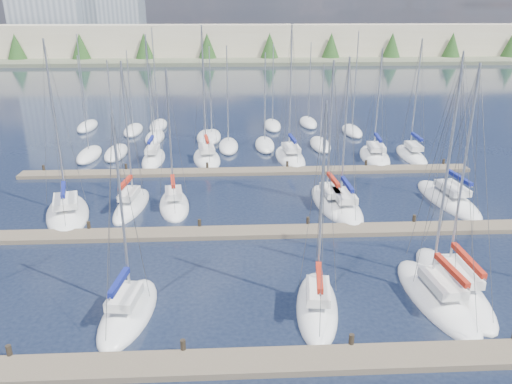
{
  "coord_description": "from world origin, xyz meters",
  "views": [
    {
      "loc": [
        -1.56,
        -16.61,
        15.53
      ],
      "look_at": [
        0.0,
        14.0,
        4.0
      ],
      "focal_mm": 35.0,
      "sensor_mm": 36.0,
      "label": 1
    }
  ],
  "objects_px": {
    "sailboat_h": "(68,213)",
    "sailboat_e": "(436,297)",
    "sailboat_m": "(448,199)",
    "sailboat_j": "(174,205)",
    "sailboat_o": "(207,158)",
    "sailboat_n": "(154,159)",
    "sailboat_f": "(453,285)",
    "sailboat_l": "(342,207)",
    "sailboat_c": "(128,312)",
    "sailboat_d": "(317,306)",
    "sailboat_k": "(329,202)",
    "sailboat_q": "(375,156)",
    "sailboat_i": "(132,205)",
    "sailboat_r": "(411,155)",
    "sailboat_p": "(290,157)"
  },
  "relations": [
    {
      "from": "sailboat_l",
      "to": "sailboat_e",
      "type": "relative_size",
      "value": 0.94
    },
    {
      "from": "sailboat_l",
      "to": "sailboat_o",
      "type": "distance_m",
      "value": 18.44
    },
    {
      "from": "sailboat_h",
      "to": "sailboat_e",
      "type": "xyz_separation_m",
      "value": [
        24.31,
        -13.29,
        0.01
      ]
    },
    {
      "from": "sailboat_j",
      "to": "sailboat_i",
      "type": "bearing_deg",
      "value": 172.48
    },
    {
      "from": "sailboat_c",
      "to": "sailboat_p",
      "type": "xyz_separation_m",
      "value": [
        11.93,
        28.27,
        -0.0
      ]
    },
    {
      "from": "sailboat_q",
      "to": "sailboat_n",
      "type": "bearing_deg",
      "value": -174.78
    },
    {
      "from": "sailboat_d",
      "to": "sailboat_n",
      "type": "xyz_separation_m",
      "value": [
        -12.79,
        28.36,
        0.01
      ]
    },
    {
      "from": "sailboat_j",
      "to": "sailboat_f",
      "type": "distance_m",
      "value": 22.09
    },
    {
      "from": "sailboat_j",
      "to": "sailboat_m",
      "type": "relative_size",
      "value": 0.91
    },
    {
      "from": "sailboat_i",
      "to": "sailboat_k",
      "type": "bearing_deg",
      "value": 6.05
    },
    {
      "from": "sailboat_c",
      "to": "sailboat_m",
      "type": "xyz_separation_m",
      "value": [
        23.8,
        15.29,
        -0.01
      ]
    },
    {
      "from": "sailboat_r",
      "to": "sailboat_i",
      "type": "relative_size",
      "value": 1.06
    },
    {
      "from": "sailboat_f",
      "to": "sailboat_m",
      "type": "bearing_deg",
      "value": 68.05
    },
    {
      "from": "sailboat_l",
      "to": "sailboat_d",
      "type": "height_order",
      "value": "sailboat_l"
    },
    {
      "from": "sailboat_f",
      "to": "sailboat_i",
      "type": "height_order",
      "value": "sailboat_f"
    },
    {
      "from": "sailboat_l",
      "to": "sailboat_i",
      "type": "xyz_separation_m",
      "value": [
        -17.11,
        1.24,
        0.02
      ]
    },
    {
      "from": "sailboat_d",
      "to": "sailboat_o",
      "type": "bearing_deg",
      "value": 112.0
    },
    {
      "from": "sailboat_k",
      "to": "sailboat_q",
      "type": "bearing_deg",
      "value": 55.97
    },
    {
      "from": "sailboat_n",
      "to": "sailboat_j",
      "type": "bearing_deg",
      "value": -74.76
    },
    {
      "from": "sailboat_d",
      "to": "sailboat_h",
      "type": "xyz_separation_m",
      "value": [
        -17.47,
        13.88,
        -0.01
      ]
    },
    {
      "from": "sailboat_e",
      "to": "sailboat_j",
      "type": "bearing_deg",
      "value": 133.0
    },
    {
      "from": "sailboat_c",
      "to": "sailboat_p",
      "type": "relative_size",
      "value": 0.79
    },
    {
      "from": "sailboat_o",
      "to": "sailboat_h",
      "type": "relative_size",
      "value": 1.03
    },
    {
      "from": "sailboat_e",
      "to": "sailboat_n",
      "type": "xyz_separation_m",
      "value": [
        -19.62,
        27.76,
        0.02
      ]
    },
    {
      "from": "sailboat_d",
      "to": "sailboat_o",
      "type": "xyz_separation_m",
      "value": [
        -7.15,
        28.34,
        0.0
      ]
    },
    {
      "from": "sailboat_d",
      "to": "sailboat_m",
      "type": "xyz_separation_m",
      "value": [
        13.66,
        15.26,
        -0.02
      ]
    },
    {
      "from": "sailboat_j",
      "to": "sailboat_e",
      "type": "height_order",
      "value": "sailboat_e"
    },
    {
      "from": "sailboat_f",
      "to": "sailboat_l",
      "type": "bearing_deg",
      "value": 107.47
    },
    {
      "from": "sailboat_l",
      "to": "sailboat_d",
      "type": "bearing_deg",
      "value": -108.75
    },
    {
      "from": "sailboat_j",
      "to": "sailboat_o",
      "type": "relative_size",
      "value": 0.82
    },
    {
      "from": "sailboat_p",
      "to": "sailboat_l",
      "type": "bearing_deg",
      "value": -83.43
    },
    {
      "from": "sailboat_r",
      "to": "sailboat_c",
      "type": "xyz_separation_m",
      "value": [
        -25.18,
        -28.2,
        -0.01
      ]
    },
    {
      "from": "sailboat_e",
      "to": "sailboat_f",
      "type": "relative_size",
      "value": 1.0
    },
    {
      "from": "sailboat_o",
      "to": "sailboat_e",
      "type": "distance_m",
      "value": 31.06
    },
    {
      "from": "sailboat_h",
      "to": "sailboat_m",
      "type": "relative_size",
      "value": 1.08
    },
    {
      "from": "sailboat_o",
      "to": "sailboat_i",
      "type": "xyz_separation_m",
      "value": [
        -5.57,
        -13.14,
        0.01
      ]
    },
    {
      "from": "sailboat_c",
      "to": "sailboat_n",
      "type": "bearing_deg",
      "value": 102.76
    },
    {
      "from": "sailboat_j",
      "to": "sailboat_k",
      "type": "xyz_separation_m",
      "value": [
        12.74,
        -0.09,
        0.01
      ]
    },
    {
      "from": "sailboat_k",
      "to": "sailboat_p",
      "type": "distance_m",
      "value": 13.25
    },
    {
      "from": "sailboat_c",
      "to": "sailboat_d",
      "type": "height_order",
      "value": "sailboat_d"
    },
    {
      "from": "sailboat_j",
      "to": "sailboat_m",
      "type": "xyz_separation_m",
      "value": [
        22.92,
        0.07,
        -0.01
      ]
    },
    {
      "from": "sailboat_q",
      "to": "sailboat_n",
      "type": "xyz_separation_m",
      "value": [
        -23.76,
        0.22,
        0.03
      ]
    },
    {
      "from": "sailboat_j",
      "to": "sailboat_l",
      "type": "height_order",
      "value": "sailboat_l"
    },
    {
      "from": "sailboat_h",
      "to": "sailboat_i",
      "type": "relative_size",
      "value": 1.14
    },
    {
      "from": "sailboat_l",
      "to": "sailboat_f",
      "type": "height_order",
      "value": "sailboat_f"
    },
    {
      "from": "sailboat_h",
      "to": "sailboat_i",
      "type": "xyz_separation_m",
      "value": [
        4.76,
        1.31,
        0.02
      ]
    },
    {
      "from": "sailboat_q",
      "to": "sailboat_m",
      "type": "distance_m",
      "value": 13.15
    },
    {
      "from": "sailboat_h",
      "to": "sailboat_m",
      "type": "height_order",
      "value": "sailboat_h"
    },
    {
      "from": "sailboat_r",
      "to": "sailboat_c",
      "type": "relative_size",
      "value": 1.14
    },
    {
      "from": "sailboat_j",
      "to": "sailboat_d",
      "type": "distance_m",
      "value": 17.79
    }
  ]
}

